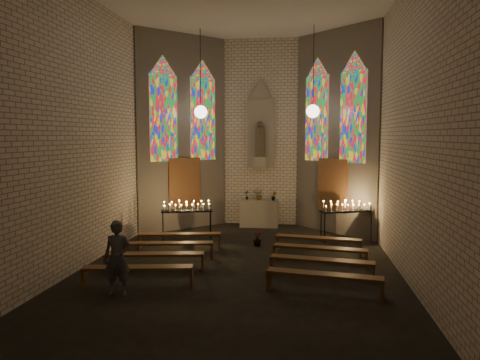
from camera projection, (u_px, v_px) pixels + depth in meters
name	position (u px, v px, depth m)	size (l,w,h in m)	color
floor	(240.00, 267.00, 12.11)	(12.00, 12.00, 0.00)	black
room	(254.00, 126.00, 15.09)	(8.22, 12.43, 7.00)	beige
altar	(259.00, 213.00, 17.44)	(1.40, 0.60, 1.00)	#AFA78F
flower_vase_left	(247.00, 195.00, 17.53)	(0.18, 0.12, 0.34)	#4C723F
flower_vase_center	(260.00, 195.00, 17.44)	(0.35, 0.30, 0.39)	#4C723F
flower_vase_right	(274.00, 196.00, 17.24)	(0.19, 0.15, 0.34)	#4C723F
aisle_flower_pot	(257.00, 238.00, 14.40)	(0.26, 0.26, 0.47)	#4C723F
votive_stand_left	(187.00, 208.00, 15.21)	(1.69, 0.83, 1.21)	black
votive_stand_right	(347.00, 208.00, 14.99)	(1.74, 0.93, 1.25)	black
pew_left_0	(180.00, 236.00, 14.03)	(2.48, 0.74, 0.47)	#543518
pew_right_0	(318.00, 240.00, 13.49)	(2.48, 0.74, 0.47)	#543518
pew_left_1	(168.00, 245.00, 12.85)	(2.48, 0.74, 0.47)	#543518
pew_right_1	(320.00, 250.00, 12.31)	(2.48, 0.74, 0.47)	#543518
pew_left_2	(155.00, 257.00, 11.66)	(2.48, 0.74, 0.47)	#543518
pew_right_2	(322.00, 262.00, 11.12)	(2.48, 0.74, 0.47)	#543518
pew_left_3	(138.00, 270.00, 10.48)	(2.48, 0.74, 0.47)	#543518
pew_right_3	(324.00, 277.00, 9.94)	(2.48, 0.74, 0.47)	#543518
visitor	(117.00, 258.00, 9.95)	(0.58, 0.38, 1.60)	#4B4C55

